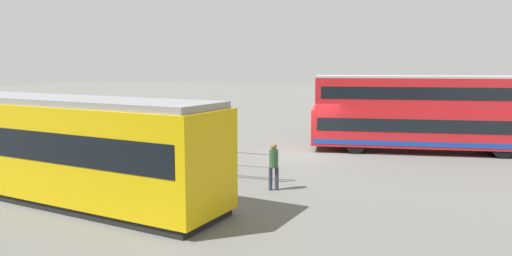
% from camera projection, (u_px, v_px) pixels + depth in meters
% --- Properties ---
extents(ground_plane, '(160.00, 160.00, 0.00)m').
position_uv_depth(ground_plane, '(310.00, 155.00, 23.27)').
color(ground_plane, slate).
extents(double_decker_bus, '(12.00, 4.62, 3.88)m').
position_uv_depth(double_decker_bus, '(429.00, 113.00, 23.78)').
color(double_decker_bus, red).
rests_on(double_decker_bus, ground).
extents(tram_yellow, '(15.89, 4.51, 3.39)m').
position_uv_depth(tram_yellow, '(24.00, 142.00, 16.35)').
color(tram_yellow, '#E5B70C').
rests_on(tram_yellow, ground).
extents(pedestrian_near_railing, '(0.37, 0.37, 1.61)m').
position_uv_depth(pedestrian_near_railing, '(203.00, 155.00, 18.53)').
color(pedestrian_near_railing, black).
rests_on(pedestrian_near_railing, ground).
extents(pedestrian_crossing, '(0.43, 0.43, 1.69)m').
position_uv_depth(pedestrian_crossing, '(274.00, 163.00, 16.65)').
color(pedestrian_crossing, '#33384C').
rests_on(pedestrian_crossing, ground).
extents(pedestrian_railing, '(10.03, 0.16, 1.08)m').
position_uv_depth(pedestrian_railing, '(163.00, 154.00, 19.51)').
color(pedestrian_railing, gray).
rests_on(pedestrian_railing, ground).
extents(info_sign, '(1.28, 0.12, 2.57)m').
position_uv_depth(info_sign, '(51.00, 124.00, 20.91)').
color(info_sign, slate).
rests_on(info_sign, ground).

